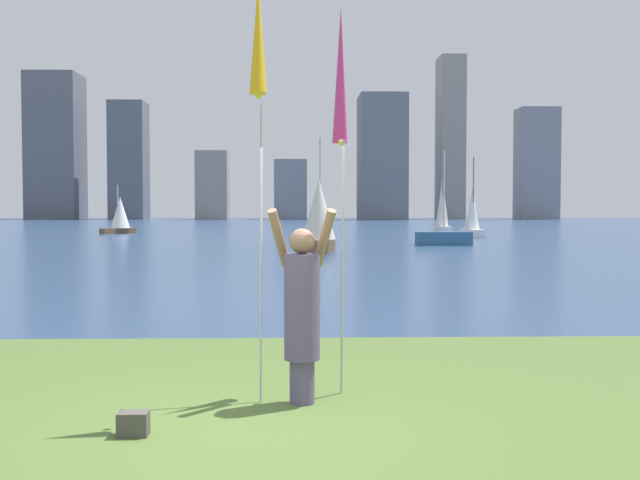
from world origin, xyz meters
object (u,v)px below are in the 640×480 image
sailboat_1 (473,216)px  sailboat_3 (120,215)px  sailboat_2 (442,209)px  person (302,308)px  sailboat_5 (319,215)px  sailboat_0 (444,238)px  bag (133,424)px  kite_flag_left (258,49)px  kite_flag_right (340,84)px

sailboat_1 → sailboat_3: sailboat_1 is taller
sailboat_3 → sailboat_2: bearing=-2.2°
sailboat_1 → sailboat_3: size_ratio=1.45×
person → sailboat_5: bearing=80.0°
sailboat_0 → sailboat_2: size_ratio=0.82×
bag → sailboat_5: (2.22, 24.68, 1.45)m
kite_flag_left → bag: 3.53m
sailboat_1 → sailboat_3: 24.10m
kite_flag_left → sailboat_1: 41.59m
bag → sailboat_5: size_ratio=0.05×
kite_flag_right → sailboat_2: (9.54, 45.25, -1.45)m
person → bag: 1.93m
kite_flag_left → sailboat_1: (11.10, 40.03, -2.05)m
sailboat_0 → sailboat_3: bearing=139.3°
kite_flag_left → sailboat_0: size_ratio=0.88×
kite_flag_left → kite_flag_right: size_ratio=1.02×
sailboat_3 → person: bearing=-75.1°
kite_flag_left → sailboat_0: 31.21m
sailboat_2 → sailboat_1: bearing=-82.9°
sailboat_3 → bag: bearing=-77.0°
kite_flag_left → sailboat_1: sailboat_1 is taller
kite_flag_right → sailboat_2: 46.27m
person → bag: size_ratio=7.57×
kite_flag_left → kite_flag_right: kite_flag_left is taller
bag → sailboat_1: sailboat_1 is taller
person → kite_flag_left: kite_flag_left is taller
kite_flag_right → sailboat_3: kite_flag_right is taller
kite_flag_right → sailboat_3: 47.90m
kite_flag_left → sailboat_3: (-12.00, 46.92, -2.09)m
sailboat_1 → sailboat_5: size_ratio=1.06×
sailboat_0 → bag: bearing=-105.3°
bag → sailboat_1: (12.11, 40.88, 1.23)m
bag → sailboat_3: (-10.99, 47.76, 1.18)m
kite_flag_right → bag: size_ratio=15.80×
sailboat_5 → kite_flag_left: bearing=-92.9°
bag → sailboat_0: size_ratio=0.05×
kite_flag_right → sailboat_3: (-12.81, 46.12, -1.90)m
sailboat_1 → sailboat_2: size_ratio=0.89×
bag → sailboat_2: size_ratio=0.05×
sailboat_0 → sailboat_2: bearing=79.7°
sailboat_0 → kite_flag_right: bearing=-102.8°
sailboat_1 → sailboat_5: bearing=-121.4°
sailboat_0 → sailboat_1: size_ratio=0.93×
person → sailboat_1: size_ratio=0.39×
person → sailboat_0: bearing=68.8°
sailboat_5 → person: bearing=-92.0°
bag → sailboat_3: sailboat_3 is taller
person → sailboat_5: (0.81, 23.65, 0.62)m
bag → sailboat_2: (11.36, 46.90, 1.63)m
person → kite_flag_left: bearing=-163.7°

